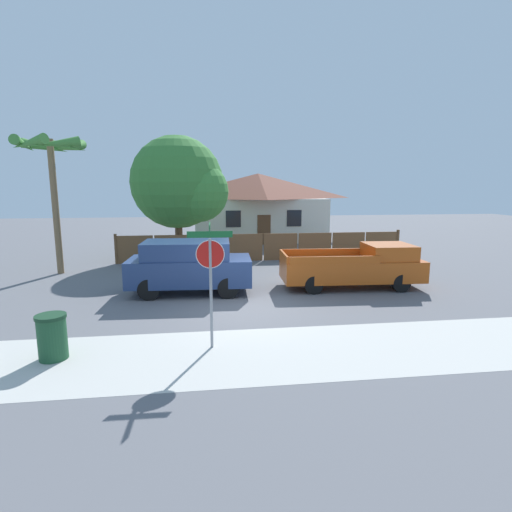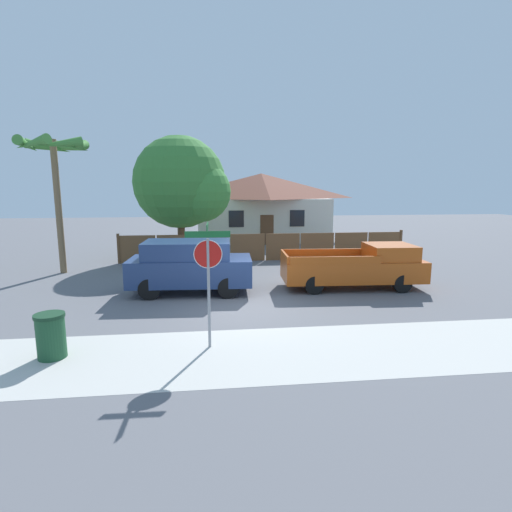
% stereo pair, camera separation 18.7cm
% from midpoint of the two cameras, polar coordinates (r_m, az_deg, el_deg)
% --- Properties ---
extents(ground_plane, '(80.00, 80.00, 0.00)m').
position_cam_midpoint_polar(ground_plane, '(13.03, -1.98, -7.41)').
color(ground_plane, slate).
extents(sidewalk_strip, '(36.00, 3.20, 0.01)m').
position_cam_midpoint_polar(sidewalk_strip, '(9.66, -0.16, -13.72)').
color(sidewalk_strip, beige).
rests_on(sidewalk_strip, ground).
extents(wooden_fence, '(15.15, 0.12, 1.53)m').
position_cam_midpoint_polar(wooden_fence, '(21.10, 1.59, 1.29)').
color(wooden_fence, brown).
rests_on(wooden_fence, ground).
extents(house, '(9.86, 6.44, 4.81)m').
position_cam_midpoint_polar(house, '(29.66, 0.93, 7.24)').
color(house, beige).
rests_on(house, ground).
extents(oak_tree, '(5.16, 4.91, 6.55)m').
position_cam_midpoint_polar(oak_tree, '(21.92, -9.99, 10.04)').
color(oak_tree, brown).
rests_on(oak_tree, ground).
extents(palm_tree, '(2.93, 3.14, 5.97)m').
position_cam_midpoint_polar(palm_tree, '(19.81, -26.64, 12.54)').
color(palm_tree, brown).
rests_on(palm_tree, ground).
extents(red_suv, '(4.49, 2.15, 1.93)m').
position_cam_midpoint_polar(red_suv, '(14.78, -9.04, -1.29)').
color(red_suv, navy).
rests_on(red_suv, ground).
extents(orange_pickup, '(5.41, 2.15, 1.68)m').
position_cam_midpoint_polar(orange_pickup, '(15.87, 14.64, -1.50)').
color(orange_pickup, '#B74C14').
rests_on(orange_pickup, ground).
extents(stop_sign, '(1.06, 0.96, 3.03)m').
position_cam_midpoint_polar(stop_sign, '(9.48, -6.29, -1.16)').
color(stop_sign, gray).
rests_on(stop_sign, ground).
extents(trash_bin, '(0.67, 0.67, 1.04)m').
position_cam_midpoint_polar(trash_bin, '(10.33, -26.78, -10.13)').
color(trash_bin, '#1E4C2D').
rests_on(trash_bin, ground).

